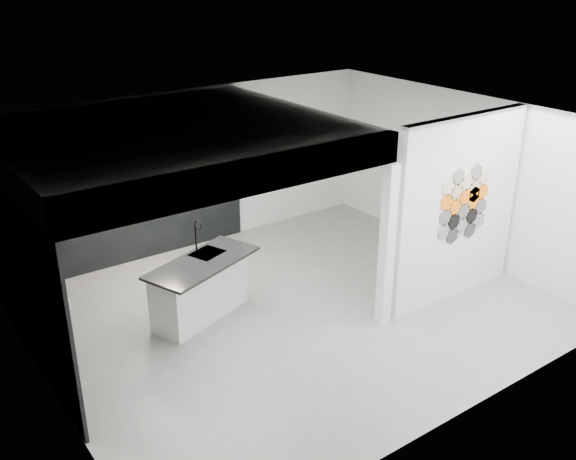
# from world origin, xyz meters

# --- Properties ---
(floor) EXTENTS (7.00, 6.00, 0.01)m
(floor) POSITION_xyz_m (0.00, 0.00, -0.01)
(floor) COLOR slate
(partition_panel) EXTENTS (2.45, 0.15, 2.80)m
(partition_panel) POSITION_xyz_m (2.23, -1.00, 1.40)
(partition_panel) COLOR silver
(partition_panel) RESTS_ON floor
(bay_clad_back) EXTENTS (4.40, 0.04, 2.35)m
(bay_clad_back) POSITION_xyz_m (-1.30, 2.97, 1.18)
(bay_clad_back) COLOR black
(bay_clad_back) RESTS_ON floor
(bay_clad_left) EXTENTS (0.04, 4.00, 2.35)m
(bay_clad_left) POSITION_xyz_m (-3.47, 1.00, 1.18)
(bay_clad_left) COLOR black
(bay_clad_left) RESTS_ON floor
(bulkhead) EXTENTS (4.40, 4.00, 0.40)m
(bulkhead) POSITION_xyz_m (-1.30, 1.00, 2.55)
(bulkhead) COLOR silver
(bulkhead) RESTS_ON corner_column
(corner_column) EXTENTS (0.16, 0.16, 2.35)m
(corner_column) POSITION_xyz_m (0.82, -1.00, 1.18)
(corner_column) COLOR silver
(corner_column) RESTS_ON floor
(fascia_beam) EXTENTS (4.40, 0.16, 0.40)m
(fascia_beam) POSITION_xyz_m (-1.30, -0.92, 2.55)
(fascia_beam) COLOR silver
(fascia_beam) RESTS_ON corner_column
(wall_basin) EXTENTS (0.40, 0.60, 0.12)m
(wall_basin) POSITION_xyz_m (-3.24, 0.80, 0.85)
(wall_basin) COLOR silver
(wall_basin) RESTS_ON bay_clad_left
(display_shelf) EXTENTS (3.00, 0.15, 0.04)m
(display_shelf) POSITION_xyz_m (-1.20, 2.87, 1.30)
(display_shelf) COLOR black
(display_shelf) RESTS_ON bay_clad_back
(kitchen_island) EXTENTS (1.85, 1.29, 1.37)m
(kitchen_island) POSITION_xyz_m (-1.20, 0.64, 0.46)
(kitchen_island) COLOR silver
(kitchen_island) RESTS_ON floor
(stockpot) EXTENTS (0.25, 0.25, 0.17)m
(stockpot) POSITION_xyz_m (-2.31, 2.87, 1.40)
(stockpot) COLOR black
(stockpot) RESTS_ON display_shelf
(kettle) EXTENTS (0.20, 0.20, 0.14)m
(kettle) POSITION_xyz_m (-0.43, 2.87, 1.39)
(kettle) COLOR black
(kettle) RESTS_ON display_shelf
(glass_bowl) EXTENTS (0.20, 0.20, 0.11)m
(glass_bowl) POSITION_xyz_m (0.15, 2.87, 1.38)
(glass_bowl) COLOR gray
(glass_bowl) RESTS_ON display_shelf
(glass_vase) EXTENTS (0.12, 0.12, 0.14)m
(glass_vase) POSITION_xyz_m (0.15, 2.87, 1.39)
(glass_vase) COLOR gray
(glass_vase) RESTS_ON display_shelf
(bottle_dark) EXTENTS (0.07, 0.07, 0.18)m
(bottle_dark) POSITION_xyz_m (-1.77, 2.87, 1.41)
(bottle_dark) COLOR black
(bottle_dark) RESTS_ON display_shelf
(utensil_cup) EXTENTS (0.09, 0.09, 0.09)m
(utensil_cup) POSITION_xyz_m (-2.20, 2.87, 1.37)
(utensil_cup) COLOR black
(utensil_cup) RESTS_ON display_shelf
(hex_tile_cluster) EXTENTS (1.04, 0.02, 1.16)m
(hex_tile_cluster) POSITION_xyz_m (2.26, -1.09, 1.50)
(hex_tile_cluster) COLOR silver
(hex_tile_cluster) RESTS_ON partition_panel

